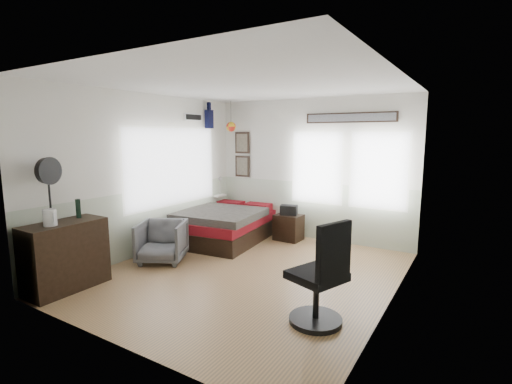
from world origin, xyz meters
TOP-DOWN VIEW (x-y plane):
  - ground_plane at (0.00, 0.00)m, footprint 4.00×4.50m
  - room_shell at (-0.08, 0.19)m, footprint 4.02×4.52m
  - wall_decor at (-1.10, 1.96)m, footprint 3.55×1.32m
  - bed at (-1.30, 1.24)m, footprint 1.54×2.05m
  - dresser at (-1.74, -1.71)m, footprint 0.48×1.00m
  - armchair at (-1.45, -0.28)m, footprint 0.96×0.97m
  - nightstand at (-0.27, 1.89)m, footprint 0.51×0.41m
  - task_chair at (1.47, -0.86)m, footprint 0.66×0.66m
  - kettle at (-1.70, -1.89)m, footprint 0.18×0.16m
  - bottle at (-1.81, -1.44)m, footprint 0.06×0.06m
  - stand_fan at (-1.80, -1.81)m, footprint 0.16×0.34m
  - black_bag at (-0.27, 1.89)m, footprint 0.36×0.28m

SIDE VIEW (x-z plane):
  - ground_plane at x=0.00m, z-range -0.01..0.00m
  - nightstand at x=-0.27m, z-range 0.00..0.50m
  - bed at x=-1.30m, z-range -0.01..0.61m
  - armchair at x=-1.45m, z-range 0.00..0.66m
  - dresser at x=-1.74m, z-range 0.00..0.90m
  - task_chair at x=1.47m, z-range -0.11..1.04m
  - black_bag at x=-0.27m, z-range 0.50..0.68m
  - kettle at x=-1.70m, z-range 0.90..1.11m
  - bottle at x=-1.81m, z-range 0.90..1.16m
  - stand_fan at x=-1.80m, z-range 1.13..1.98m
  - room_shell at x=-0.08m, z-range 0.26..2.97m
  - wall_decor at x=-1.10m, z-range 1.38..2.82m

